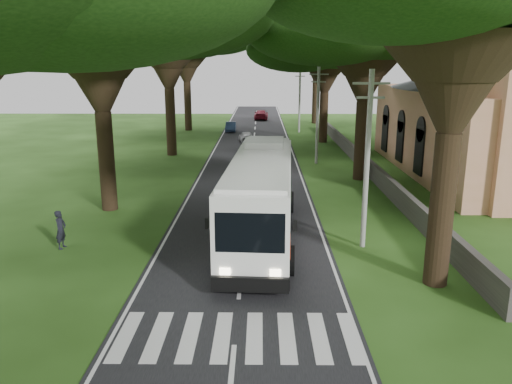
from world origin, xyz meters
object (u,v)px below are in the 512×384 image
coach_bus (261,194)px  distant_car_c (261,115)px  pole_far (300,98)px  pole_near (367,158)px  pole_mid (318,114)px  pedestrian (61,230)px  church (492,110)px  distant_car_a (246,137)px  distant_car_b (231,127)px

coach_bus → distant_car_c: size_ratio=2.75×
pole_far → pole_near: bearing=-90.0°
pole_mid → pole_far: size_ratio=1.00×
distant_car_c → pole_near: bearing=96.8°
pole_near → pedestrian: bearing=-178.5°
church → pole_mid: (-12.36, 4.45, -0.73)m
church → coach_bus: bearing=-140.2°
pole_near → distant_car_c: 55.02m
pole_mid → distant_car_c: size_ratio=1.62×
church → pole_near: bearing=-128.5°
church → pole_far: 27.41m
pole_near → coach_bus: (-4.70, 1.32, -2.05)m
pole_mid → distant_car_a: size_ratio=2.28×
pedestrian → church: bearing=-52.0°
pole_mid → pole_far: (0.00, 20.00, 0.00)m
church → pole_mid: church is taller
distant_car_b → distant_car_c: size_ratio=0.72×
coach_bus → distant_car_b: size_ratio=3.82×
pole_far → coach_bus: (-4.70, -38.68, -2.05)m
coach_bus → distant_car_c: (-0.00, 53.39, -1.39)m
church → pedestrian: bearing=-148.7°
pole_mid → pedestrian: pole_mid is taller
distant_car_c → pedestrian: pedestrian is taller
pole_far → distant_car_a: bearing=-126.8°
pole_far → pole_mid: bearing=-90.0°
church → coach_bus: 22.39m
pole_mid → church: bearing=-19.8°
pole_far → pedestrian: size_ratio=4.47×
pole_far → distant_car_c: (-4.70, 14.71, -3.43)m
church → distant_car_a: size_ratio=6.85×
distant_car_b → pole_far: bearing=-4.7°
pole_near → distant_car_a: 32.40m
coach_bus → pedestrian: coach_bus is taller
distant_car_b → coach_bus: bearing=-85.3°
pole_mid → coach_bus: 19.37m
distant_car_b → pedestrian: bearing=-98.3°
pole_mid → distant_car_c: 35.20m
distant_car_c → pole_far: bearing=109.6°
pole_near → pedestrian: 14.22m
pole_near → distant_car_b: bearing=101.8°
pole_near → distant_car_b: size_ratio=2.25×
church → distant_car_a: 24.98m
coach_bus → distant_car_a: bearing=96.4°
distant_car_b → pedestrian: size_ratio=1.99×
distant_car_c → pedestrian: bearing=82.4°
pole_near → coach_bus: bearing=164.3°
church → distant_car_a: (-18.66, 16.04, -4.28)m
coach_bus → distant_car_c: bearing=93.4°
pole_far → distant_car_b: 9.23m
distant_car_b → distant_car_c: 14.64m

